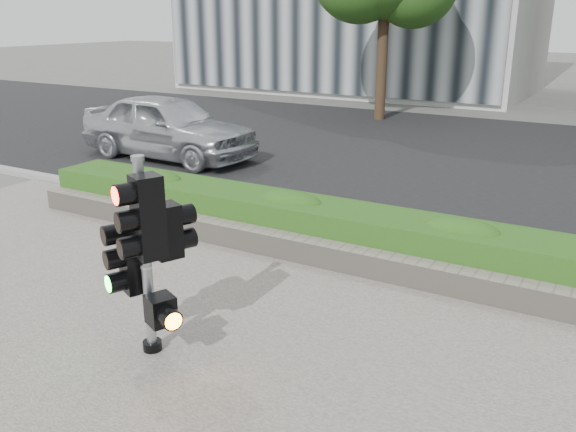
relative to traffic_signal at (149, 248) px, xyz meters
The scene contains 7 objects.
ground 1.84m from the traffic_signal, 55.44° to the left, with size 120.00×120.00×0.00m, color #51514C.
road 11.23m from the traffic_signal, 85.97° to the left, with size 60.00×13.00×0.02m, color black.
curb 4.51m from the traffic_signal, 79.64° to the left, with size 60.00×0.25×0.12m, color gray.
stone_wall 3.30m from the traffic_signal, 75.53° to the left, with size 12.00×0.32×0.34m, color gray.
hedge 3.87m from the traffic_signal, 78.00° to the left, with size 12.00×1.00×0.68m, color #428A2A.
traffic_signal is the anchor object (origin of this frame).
car_silver 9.51m from the traffic_signal, 129.63° to the left, with size 1.91×4.74×1.61m, color silver.
Camera 1 is at (3.37, -5.46, 3.50)m, focal length 38.00 mm.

